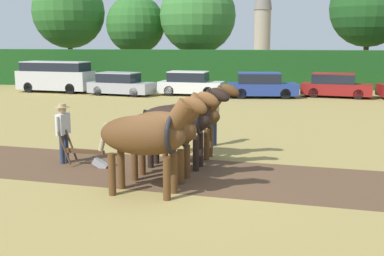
{
  "coord_description": "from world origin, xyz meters",
  "views": [
    {
      "loc": [
        2.14,
        -11.23,
        3.65
      ],
      "look_at": [
        -0.02,
        2.44,
        1.1
      ],
      "focal_mm": 45.0,
      "sensor_mm": 36.0,
      "label": 1
    }
  ],
  "objects_px": {
    "tree_center_right": "(369,8)",
    "farmer_at_plow": "(63,128)",
    "church_spire": "(263,1)",
    "parked_van": "(56,76)",
    "tree_left": "(69,12)",
    "draft_horse_trail_left": "(179,120)",
    "plow": "(89,156)",
    "parked_car_left": "(121,84)",
    "parked_car_center_right": "(336,86)",
    "draft_horse_trail_right": "(192,116)",
    "parked_car_center_left": "(190,84)",
    "tree_center_left": "(136,24)",
    "parked_car_center": "(261,86)",
    "farmer_beside_team": "(214,117)",
    "draft_horse_lead_right": "(165,129)",
    "tree_center": "(198,16)",
    "draft_horse_lead_left": "(147,136)"
  },
  "relations": [
    {
      "from": "church_spire",
      "to": "parked_van",
      "type": "relative_size",
      "value": 3.31
    },
    {
      "from": "parked_car_left",
      "to": "farmer_beside_team",
      "type": "bearing_deg",
      "value": -50.38
    },
    {
      "from": "draft_horse_lead_right",
      "to": "draft_horse_trail_left",
      "type": "height_order",
      "value": "draft_horse_lead_right"
    },
    {
      "from": "draft_horse_trail_right",
      "to": "church_spire",
      "type": "bearing_deg",
      "value": 95.3
    },
    {
      "from": "church_spire",
      "to": "parked_car_center",
      "type": "bearing_deg",
      "value": -89.2
    },
    {
      "from": "draft_horse_lead_left",
      "to": "parked_car_center",
      "type": "xyz_separation_m",
      "value": [
        2.34,
        20.21,
        -0.67
      ]
    },
    {
      "from": "plow",
      "to": "parked_car_center",
      "type": "relative_size",
      "value": 0.33
    },
    {
      "from": "tree_left",
      "to": "parked_car_center_right",
      "type": "distance_m",
      "value": 25.68
    },
    {
      "from": "church_spire",
      "to": "farmer_at_plow",
      "type": "relative_size",
      "value": 10.17
    },
    {
      "from": "parked_car_left",
      "to": "draft_horse_trail_right",
      "type": "bearing_deg",
      "value": -54.47
    },
    {
      "from": "tree_center",
      "to": "farmer_beside_team",
      "type": "height_order",
      "value": "tree_center"
    },
    {
      "from": "tree_left",
      "to": "farmer_at_plow",
      "type": "height_order",
      "value": "tree_left"
    },
    {
      "from": "parked_car_center",
      "to": "tree_center",
      "type": "bearing_deg",
      "value": 110.92
    },
    {
      "from": "tree_center_right",
      "to": "parked_car_center_left",
      "type": "bearing_deg",
      "value": -138.77
    },
    {
      "from": "farmer_at_plow",
      "to": "parked_van",
      "type": "bearing_deg",
      "value": 124.22
    },
    {
      "from": "tree_center_left",
      "to": "farmer_at_plow",
      "type": "xyz_separation_m",
      "value": [
        5.93,
        -29.56,
        -3.93
      ]
    },
    {
      "from": "plow",
      "to": "parked_car_center_right",
      "type": "distance_m",
      "value": 21.12
    },
    {
      "from": "tree_left",
      "to": "draft_horse_trail_left",
      "type": "height_order",
      "value": "tree_left"
    },
    {
      "from": "tree_left",
      "to": "farmer_beside_team",
      "type": "distance_m",
      "value": 31.66
    },
    {
      "from": "church_spire",
      "to": "plow",
      "type": "relative_size",
      "value": 12.19
    },
    {
      "from": "church_spire",
      "to": "parked_van",
      "type": "height_order",
      "value": "church_spire"
    },
    {
      "from": "tree_center",
      "to": "farmer_beside_team",
      "type": "bearing_deg",
      "value": -80.46
    },
    {
      "from": "parked_car_left",
      "to": "parked_car_center_right",
      "type": "bearing_deg",
      "value": 15.2
    },
    {
      "from": "tree_left",
      "to": "tree_center_left",
      "type": "xyz_separation_m",
      "value": [
        6.33,
        -0.1,
        -1.11
      ]
    },
    {
      "from": "tree_center_right",
      "to": "parked_car_center_right",
      "type": "xyz_separation_m",
      "value": [
        -3.85,
        -11.22,
        -5.51
      ]
    },
    {
      "from": "farmer_beside_team",
      "to": "parked_car_center_right",
      "type": "distance_m",
      "value": 16.68
    },
    {
      "from": "tree_center",
      "to": "draft_horse_lead_left",
      "type": "distance_m",
      "value": 31.41
    },
    {
      "from": "parked_car_center_right",
      "to": "draft_horse_lead_right",
      "type": "bearing_deg",
      "value": -97.85
    },
    {
      "from": "farmer_beside_team",
      "to": "parked_car_left",
      "type": "height_order",
      "value": "farmer_beside_team"
    },
    {
      "from": "tree_center_right",
      "to": "draft_horse_lead_right",
      "type": "xyz_separation_m",
      "value": [
        -10.77,
        -31.05,
        -4.89
      ]
    },
    {
      "from": "tree_center_right",
      "to": "farmer_at_plow",
      "type": "height_order",
      "value": "tree_center_right"
    },
    {
      "from": "draft_horse_lead_right",
      "to": "parked_car_left",
      "type": "relative_size",
      "value": 0.59
    },
    {
      "from": "draft_horse_trail_left",
      "to": "parked_van",
      "type": "xyz_separation_m",
      "value": [
        -12.29,
        18.69,
        -0.28
      ]
    },
    {
      "from": "tree_center",
      "to": "draft_horse_trail_left",
      "type": "relative_size",
      "value": 3.22
    },
    {
      "from": "tree_center_left",
      "to": "parked_van",
      "type": "distance_m",
      "value": 11.87
    },
    {
      "from": "farmer_at_plow",
      "to": "parked_van",
      "type": "xyz_separation_m",
      "value": [
        -8.79,
        18.72,
        0.04
      ]
    },
    {
      "from": "draft_horse_trail_right",
      "to": "tree_left",
      "type": "bearing_deg",
      "value": 125.75
    },
    {
      "from": "draft_horse_trail_left",
      "to": "parked_car_left",
      "type": "xyz_separation_m",
      "value": [
        -7.22,
        17.57,
        -0.66
      ]
    },
    {
      "from": "tree_center",
      "to": "plow",
      "type": "bearing_deg",
      "value": -88.02
    },
    {
      "from": "draft_horse_trail_left",
      "to": "plow",
      "type": "bearing_deg",
      "value": -165.81
    },
    {
      "from": "farmer_at_plow",
      "to": "parked_car_left",
      "type": "relative_size",
      "value": 0.39
    },
    {
      "from": "tree_left",
      "to": "farmer_beside_team",
      "type": "height_order",
      "value": "tree_left"
    },
    {
      "from": "parked_car_left",
      "to": "parked_car_center",
      "type": "xyz_separation_m",
      "value": [
        9.27,
        0.08,
        0.04
      ]
    },
    {
      "from": "draft_horse_trail_right",
      "to": "farmer_at_plow",
      "type": "distance_m",
      "value": 3.89
    },
    {
      "from": "tree_center",
      "to": "draft_horse_trail_left",
      "type": "bearing_deg",
      "value": -82.76
    },
    {
      "from": "draft_horse_trail_right",
      "to": "parked_car_center_left",
      "type": "bearing_deg",
      "value": 105.75
    },
    {
      "from": "parked_car_center",
      "to": "parked_car_center_right",
      "type": "xyz_separation_m",
      "value": [
        4.73,
        0.91,
        -0.03
      ]
    },
    {
      "from": "farmer_at_plow",
      "to": "parked_car_left",
      "type": "height_order",
      "value": "farmer_at_plow"
    },
    {
      "from": "church_spire",
      "to": "parked_car_left",
      "type": "relative_size",
      "value": 4.0
    },
    {
      "from": "tree_center",
      "to": "parked_car_center",
      "type": "xyz_separation_m",
      "value": [
        5.65,
        -10.73,
        -4.9
      ]
    }
  ]
}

